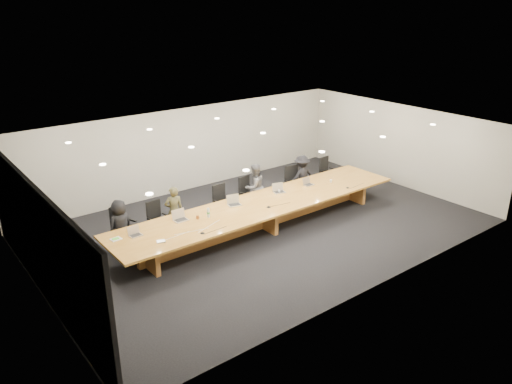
% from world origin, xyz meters
% --- Properties ---
extents(ground, '(12.00, 12.00, 0.00)m').
position_xyz_m(ground, '(0.00, 0.00, 0.00)').
color(ground, black).
rests_on(ground, ground).
extents(back_wall, '(12.00, 0.02, 2.80)m').
position_xyz_m(back_wall, '(0.00, 4.00, 1.40)').
color(back_wall, silver).
rests_on(back_wall, ground).
extents(left_wall_panel, '(0.08, 7.84, 2.74)m').
position_xyz_m(left_wall_panel, '(-5.94, 0.00, 1.37)').
color(left_wall_panel, black).
rests_on(left_wall_panel, ground).
extents(conference_table, '(9.00, 1.80, 0.75)m').
position_xyz_m(conference_table, '(0.00, 0.00, 0.52)').
color(conference_table, '#9C6522').
rests_on(conference_table, ground).
extents(chair_far_left, '(0.74, 0.74, 1.14)m').
position_xyz_m(chair_far_left, '(-3.54, 1.33, 0.57)').
color(chair_far_left, black).
rests_on(chair_far_left, ground).
extents(chair_left, '(0.56, 0.56, 1.02)m').
position_xyz_m(chair_left, '(-2.58, 1.32, 0.51)').
color(chair_left, black).
rests_on(chair_left, ground).
extents(chair_mid_left, '(0.53, 0.53, 1.04)m').
position_xyz_m(chair_mid_left, '(-0.50, 1.25, 0.52)').
color(chair_mid_left, black).
rests_on(chair_mid_left, ground).
extents(chair_mid_right, '(0.67, 0.67, 1.10)m').
position_xyz_m(chair_mid_right, '(0.47, 1.23, 0.55)').
color(chair_mid_right, black).
rests_on(chair_mid_right, ground).
extents(chair_right, '(0.70, 0.70, 1.08)m').
position_xyz_m(chair_right, '(2.23, 1.18, 0.54)').
color(chair_right, black).
rests_on(chair_right, ground).
extents(chair_far_right, '(0.57, 0.57, 1.03)m').
position_xyz_m(chair_far_right, '(3.92, 1.29, 0.52)').
color(chair_far_right, black).
rests_on(chair_far_right, ground).
extents(person_a, '(0.77, 0.60, 1.38)m').
position_xyz_m(person_a, '(-3.70, 1.17, 0.69)').
color(person_a, black).
rests_on(person_a, ground).
extents(person_b, '(0.58, 0.46, 1.40)m').
position_xyz_m(person_b, '(-2.16, 1.16, 0.70)').
color(person_b, '#3D3921').
rests_on(person_b, ground).
extents(person_c, '(0.76, 0.62, 1.47)m').
position_xyz_m(person_c, '(0.65, 1.21, 0.73)').
color(person_c, '#4E4D4F').
rests_on(person_c, ground).
extents(person_d, '(0.92, 0.56, 1.39)m').
position_xyz_m(person_d, '(2.55, 1.15, 0.69)').
color(person_d, black).
rests_on(person_d, ground).
extents(laptop_a, '(0.31, 0.24, 0.24)m').
position_xyz_m(laptop_a, '(-3.69, 0.27, 0.87)').
color(laptop_a, '#BCA88F').
rests_on(laptop_a, conference_table).
extents(laptop_b, '(0.36, 0.26, 0.28)m').
position_xyz_m(laptop_b, '(-2.39, 0.39, 0.89)').
color(laptop_b, '#C7B498').
rests_on(laptop_b, conference_table).
extents(laptop_c, '(0.42, 0.34, 0.29)m').
position_xyz_m(laptop_c, '(-0.70, 0.37, 0.89)').
color(laptop_c, '#C1B593').
rests_on(laptop_c, conference_table).
extents(laptop_d, '(0.40, 0.33, 0.27)m').
position_xyz_m(laptop_d, '(0.92, 0.36, 0.89)').
color(laptop_d, '#C6B697').
rests_on(laptop_d, conference_table).
extents(laptop_e, '(0.32, 0.24, 0.24)m').
position_xyz_m(laptop_e, '(2.03, 0.28, 0.87)').
color(laptop_e, tan).
rests_on(laptop_e, conference_table).
extents(water_bottle, '(0.10, 0.10, 0.24)m').
position_xyz_m(water_bottle, '(-1.70, 0.14, 0.87)').
color(water_bottle, '#A9B9B4').
rests_on(water_bottle, conference_table).
extents(amber_mug, '(0.09, 0.09, 0.10)m').
position_xyz_m(amber_mug, '(-1.99, 0.21, 0.80)').
color(amber_mug, brown).
rests_on(amber_mug, conference_table).
extents(paper_cup_near, '(0.07, 0.07, 0.08)m').
position_xyz_m(paper_cup_near, '(0.91, 0.36, 0.79)').
color(paper_cup_near, silver).
rests_on(paper_cup_near, conference_table).
extents(paper_cup_far, '(0.08, 0.08, 0.08)m').
position_xyz_m(paper_cup_far, '(2.76, 0.04, 0.79)').
color(paper_cup_far, silver).
rests_on(paper_cup_far, conference_table).
extents(notepad, '(0.27, 0.22, 0.01)m').
position_xyz_m(notepad, '(-4.15, 0.39, 0.76)').
color(notepad, silver).
rests_on(notepad, conference_table).
extents(lime_gadget, '(0.16, 0.09, 0.02)m').
position_xyz_m(lime_gadget, '(-4.16, 0.37, 0.78)').
color(lime_gadget, '#5BD238').
rests_on(lime_gadget, notepad).
extents(av_box, '(0.23, 0.20, 0.03)m').
position_xyz_m(av_box, '(-3.37, -0.39, 0.76)').
color(av_box, '#B4B4B9').
rests_on(av_box, conference_table).
extents(mic_left, '(0.12, 0.12, 0.03)m').
position_xyz_m(mic_left, '(-2.35, -0.60, 0.76)').
color(mic_left, black).
rests_on(mic_left, conference_table).
extents(mic_center, '(0.15, 0.15, 0.03)m').
position_xyz_m(mic_center, '(-0.04, -0.32, 0.77)').
color(mic_center, black).
rests_on(mic_center, conference_table).
extents(mic_right, '(0.11, 0.11, 0.03)m').
position_xyz_m(mic_right, '(2.80, -0.62, 0.76)').
color(mic_right, black).
rests_on(mic_right, conference_table).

